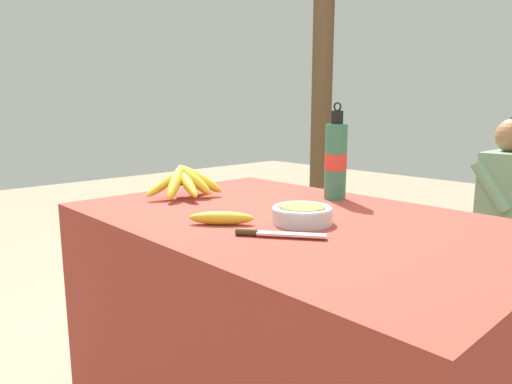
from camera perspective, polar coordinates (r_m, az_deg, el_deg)
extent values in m
cube|color=maroon|center=(1.53, 4.49, -17.46)|extent=(1.37, 0.90, 0.78)
sphere|color=#4C381E|center=(1.72, -9.37, 1.59)|extent=(0.05, 0.05, 0.05)
ellipsoid|color=gold|center=(1.68, -11.21, 1.17)|extent=(0.05, 0.18, 0.11)
ellipsoid|color=gold|center=(1.65, -10.04, 1.24)|extent=(0.15, 0.17, 0.13)
ellipsoid|color=gold|center=(1.65, -8.58, 1.12)|extent=(0.20, 0.09, 0.11)
ellipsoid|color=gold|center=(1.68, -7.69, 1.46)|extent=(0.16, 0.09, 0.12)
ellipsoid|color=gold|center=(1.70, -7.04, 1.64)|extent=(0.16, 0.16, 0.13)
ellipsoid|color=gold|center=(1.75, -7.64, 1.75)|extent=(0.04, 0.17, 0.11)
cylinder|color=silver|center=(1.30, 5.78, -3.03)|extent=(0.17, 0.17, 0.04)
torus|color=silver|center=(1.30, 5.80, -2.16)|extent=(0.17, 0.17, 0.02)
cylinder|color=olive|center=(1.30, 5.80, -1.99)|extent=(0.13, 0.13, 0.01)
cylinder|color=#337556|center=(1.66, 9.93, 3.73)|extent=(0.08, 0.08, 0.27)
cylinder|color=red|center=(1.66, 9.93, 3.73)|extent=(0.08, 0.08, 0.06)
cylinder|color=black|center=(1.65, 10.10, 9.18)|extent=(0.04, 0.04, 0.05)
torus|color=black|center=(1.65, 10.14, 10.46)|extent=(0.03, 0.01, 0.03)
ellipsoid|color=gold|center=(1.29, -4.35, -3.27)|extent=(0.16, 0.15, 0.04)
cube|color=#BCBCC1|center=(1.16, 4.43, -5.27)|extent=(0.16, 0.13, 0.00)
cylinder|color=#472D19|center=(1.17, -1.21, -5.01)|extent=(0.06, 0.05, 0.02)
cube|color=brown|center=(2.70, 28.00, -5.58)|extent=(1.32, 0.32, 0.04)
cube|color=brown|center=(2.87, 16.16, -8.37)|extent=(0.06, 0.06, 0.40)
cube|color=brown|center=(3.07, 18.48, -7.27)|extent=(0.06, 0.06, 0.40)
cylinder|color=#232328|center=(2.71, 22.35, -9.46)|extent=(0.09, 0.09, 0.43)
cylinder|color=#232328|center=(2.61, 25.10, -5.26)|extent=(0.30, 0.09, 0.09)
cylinder|color=#232328|center=(2.88, 23.89, -8.45)|extent=(0.09, 0.09, 0.43)
cylinder|color=#232328|center=(2.78, 26.51, -4.46)|extent=(0.30, 0.09, 0.09)
cube|color=slate|center=(2.61, 28.98, -0.61)|extent=(0.20, 0.34, 0.46)
cylinder|color=slate|center=(2.45, 27.32, 0.59)|extent=(0.20, 0.07, 0.25)
sphere|color=#4C381E|center=(2.81, 21.16, -2.82)|extent=(0.05, 0.05, 0.05)
ellipsoid|color=olive|center=(2.75, 20.90, -2.99)|extent=(0.06, 0.14, 0.13)
ellipsoid|color=olive|center=(2.76, 22.04, -3.20)|extent=(0.18, 0.10, 0.10)
ellipsoid|color=olive|center=(2.81, 22.41, -3.04)|extent=(0.16, 0.10, 0.09)
ellipsoid|color=olive|center=(2.85, 22.05, -2.66)|extent=(0.09, 0.15, 0.12)
cylinder|color=#4C3823|center=(3.39, 8.20, 11.40)|extent=(0.15, 0.15, 2.34)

